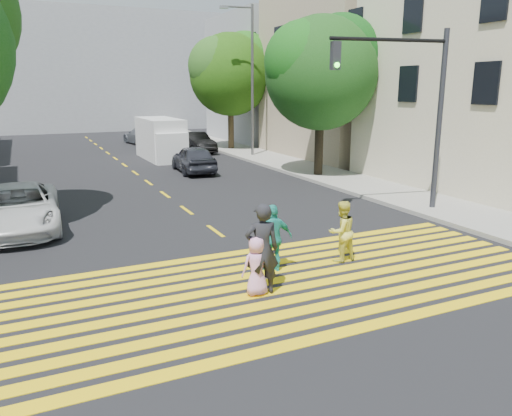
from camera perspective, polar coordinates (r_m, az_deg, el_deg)
ground at (r=10.52m, az=7.05°, el=-10.97°), size 120.00×120.00×0.00m
sidewalk_right at (r=27.14m, az=5.59°, el=4.47°), size 3.00×60.00×0.15m
crosswalk at (r=11.52m, az=3.67°, el=-8.60°), size 13.40×5.30×0.01m
lane_line at (r=31.30m, az=-15.32°, el=5.14°), size 0.12×34.40×0.01m
building_right_tan at (r=33.75m, az=12.07°, el=14.42°), size 10.00×10.00×10.00m
building_right_grey at (r=43.08m, az=3.01°, el=14.45°), size 10.00×10.00×10.00m
backdrop_block at (r=56.33m, az=-20.40°, el=14.47°), size 30.00×8.00×12.00m
tree_right_near at (r=24.82m, az=7.60°, el=15.66°), size 6.52×6.15×7.82m
tree_right_far at (r=35.77m, az=-2.85°, el=15.47°), size 6.56×6.08×8.18m
pedestrian_man at (r=10.65m, az=0.68°, el=-4.73°), size 0.83×0.64×2.01m
pedestrian_woman at (r=12.89m, az=9.76°, el=-2.65°), size 0.82×0.66×1.58m
pedestrian_child at (r=10.70m, az=0.05°, el=-6.66°), size 0.64×0.43×1.30m
pedestrian_extra at (r=11.99m, az=1.99°, el=-3.49°), size 1.00×0.46×1.66m
white_sedan at (r=17.15m, az=-25.49°, el=-0.02°), size 2.53×5.17×1.41m
dark_car_near at (r=26.48m, az=-7.15°, el=5.61°), size 1.99×4.32×1.43m
silver_car at (r=40.53m, az=-12.86°, el=8.06°), size 2.53×4.86×1.35m
dark_car_parked at (r=34.67m, az=-6.93°, el=7.46°), size 1.80×4.33×1.39m
white_van at (r=31.64m, az=-10.74°, el=7.63°), size 2.04×5.32×2.50m
traffic_signal at (r=18.03m, az=17.34°, el=12.10°), size 4.24×0.98×6.28m
street_lamp at (r=31.88m, az=-0.77°, el=15.31°), size 2.09×0.52×9.23m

